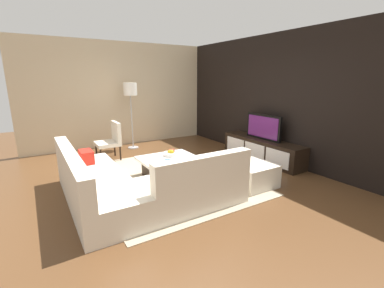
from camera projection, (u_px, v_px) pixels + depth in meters
name	position (u px, v px, depth m)	size (l,w,h in m)	color
ground_plane	(169.00, 180.00, 4.91)	(14.00, 14.00, 0.00)	brown
feature_wall_back	(275.00, 99.00, 5.95)	(6.40, 0.12, 2.80)	black
side_wall_left	(122.00, 95.00, 7.32)	(0.12, 5.20, 2.80)	beige
area_rug	(166.00, 179.00, 4.99)	(3.33, 2.60, 0.01)	tan
media_console	(262.00, 150.00, 6.07)	(2.11, 0.48, 0.50)	black
television	(263.00, 127.00, 5.94)	(0.97, 0.06, 0.56)	black
sectional_couch	(132.00, 185.00, 3.96)	(2.45, 2.37, 0.83)	beige
coffee_table	(171.00, 168.00, 5.00)	(1.02, 1.05, 0.38)	black
accent_chair_near	(111.00, 139.00, 6.11)	(0.54, 0.51, 0.87)	black
floor_lamp	(130.00, 93.00, 6.84)	(0.34, 0.34, 1.73)	#A5A5AA
ottoman	(252.00, 175.00, 4.64)	(0.70, 0.70, 0.40)	beige
fruit_bowl	(171.00, 153.00, 5.14)	(0.28, 0.28, 0.13)	silver
book_stack	(170.00, 162.00, 4.70)	(0.21, 0.16, 0.05)	#2D516B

